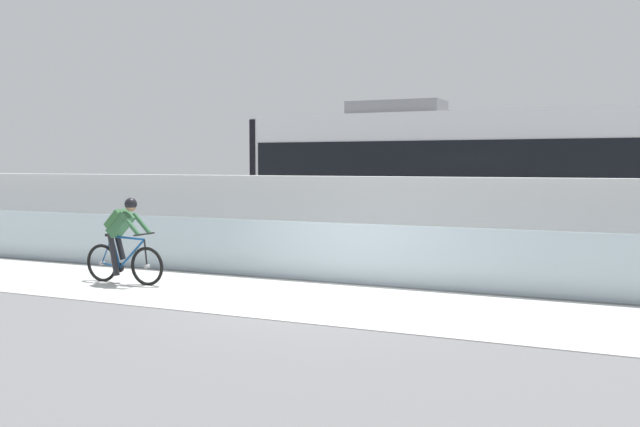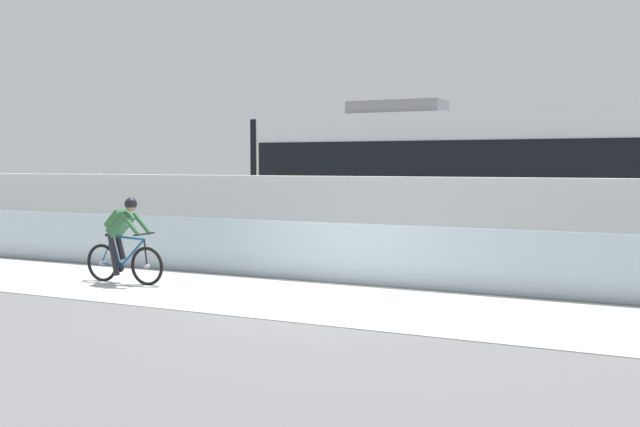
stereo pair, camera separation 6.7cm
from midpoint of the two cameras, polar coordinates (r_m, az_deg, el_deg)
name	(u,v)px [view 2 (the right image)]	position (r m, az deg, el deg)	size (l,w,h in m)	color
ground_plane	(317,301)	(11.71, -0.06, -7.00)	(200.00, 200.00, 0.00)	slate
bike_path_deck	(317,300)	(11.71, -0.06, -6.97)	(32.00, 3.20, 0.01)	beige
glass_parapet	(359,254)	(13.30, 3.30, -3.24)	(32.00, 0.05, 1.12)	silver
concrete_barrier_wall	(391,224)	(14.94, 5.83, -0.81)	(32.00, 0.36, 1.97)	white
tram_rail_near	(424,256)	(17.40, 8.47, -3.40)	(32.00, 0.08, 0.01)	#595654
tram_rail_far	(440,250)	(18.77, 9.71, -2.87)	(32.00, 0.08, 0.01)	#595654
tram	(474,178)	(17.70, 12.31, 2.81)	(11.06, 2.54, 3.81)	silver
cyclist_on_bike	(123,241)	(13.73, -15.34, -2.14)	(1.77, 0.58, 1.61)	black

